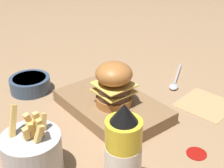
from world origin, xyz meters
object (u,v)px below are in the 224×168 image
spoon (175,82)px  ketchup_bottle (123,156)px  serving_board (112,106)px  side_bowl (30,84)px  burger (114,84)px  fries_basket (33,154)px

spoon → ketchup_bottle: bearing=-3.9°
serving_board → side_bowl: bearing=-154.1°
side_bowl → spoon: size_ratio=0.73×
burger → side_bowl: 0.29m
serving_board → burger: burger is taller
serving_board → side_bowl: size_ratio=2.47×
serving_board → fries_basket: bearing=-73.0°
ketchup_bottle → fries_basket: (-0.15, -0.11, -0.04)m
fries_basket → ketchup_bottle: bearing=35.4°
burger → ketchup_bottle: size_ratio=0.58×
burger → spoon: size_ratio=0.70×
serving_board → ketchup_bottle: ketchup_bottle is taller
side_bowl → ketchup_bottle: bearing=-4.6°
ketchup_bottle → side_bowl: bearing=175.4°
serving_board → burger: bearing=-20.6°
burger → ketchup_bottle: (0.21, -0.15, -0.00)m
serving_board → side_bowl: 0.27m
side_bowl → burger: bearing=23.6°
burger → side_bowl: (-0.26, -0.11, -0.07)m
side_bowl → fries_basket: bearing=-24.0°
spoon → serving_board: bearing=-32.5°
burger → ketchup_bottle: ketchup_bottle is taller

